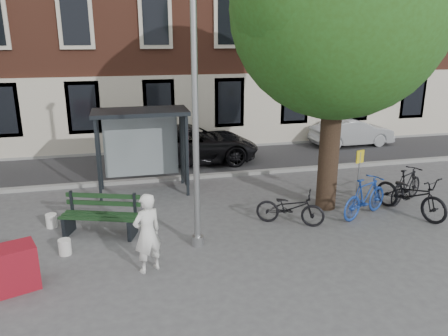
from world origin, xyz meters
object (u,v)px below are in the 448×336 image
lamppost (196,130)px  bench (101,217)px  red_stand (12,268)px  car_silver (352,132)px  bike_c (410,195)px  bus_shelter (154,132)px  car_dark (191,144)px  bike_a (290,207)px  painter (147,233)px  bike_b (365,197)px  bike_d (406,185)px  notice_sign (359,167)px

lamppost → bench: 3.42m
bench → red_stand: 2.69m
car_silver → bench: bearing=120.2°
bike_c → car_silver: 7.95m
bus_shelter → car_dark: (1.63, 2.96, -1.19)m
bike_a → car_dark: (-1.54, 6.43, 0.26)m
lamppost → painter: bearing=-143.2°
bench → car_dark: car_dark is taller
bus_shelter → bike_c: (6.63, -3.60, -1.34)m
painter → car_dark: 8.27m
bus_shelter → painter: bearing=-96.7°
bike_b → bike_a: bearing=64.8°
car_silver → lamppost: bearing=131.0°
bike_d → car_dark: 7.92m
bike_c → car_dark: size_ratio=0.42×
bike_b → bench: bearing=60.0°
bike_c → red_stand: bearing=168.9°
lamppost → bus_shelter: bearing=98.4°
bench → red_stand: (-1.59, -2.17, -0.00)m
bench → car_dark: bearing=80.5°
bike_a → bus_shelter: bearing=70.5°
bike_a → car_dark: car_dark is taller
notice_sign → bench: bearing=164.6°
lamppost → car_dark: bearing=81.8°
bus_shelter → bike_d: 7.75m
bus_shelter → bike_a: bus_shelter is taller
lamppost → bike_c: (6.02, 0.50, -2.21)m
bike_b → car_silver: (3.71, 7.41, 0.05)m
bike_d → notice_sign: 1.68m
red_stand → bus_shelter: bearing=57.9°
car_silver → painter: bearing=130.2°
red_stand → notice_sign: size_ratio=0.54×
bike_b → bike_d: size_ratio=1.07×
red_stand → bench: bearing=53.8°
bike_b → car_silver: bearing=-52.5°
bench → lamppost: bearing=-8.3°
bike_c → notice_sign: 1.54m
bus_shelter → notice_sign: (5.56, -2.66, -0.76)m
car_silver → notice_sign: 7.51m
bike_c → car_dark: bearing=107.4°
bus_shelter → bench: (-1.61, -2.94, -1.47)m
lamppost → bike_a: (2.56, 0.64, -2.32)m
bike_c → car_silver: (2.43, 7.57, 0.03)m
bench → bike_d: (8.72, 0.19, 0.08)m
bench → bike_c: size_ratio=0.91×
car_dark → red_stand: 9.42m
bike_b → car_silver: car_silver is taller
bike_b → car_silver: 8.28m
bench → bike_a: 4.81m
car_silver → red_stand: bearing=123.8°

